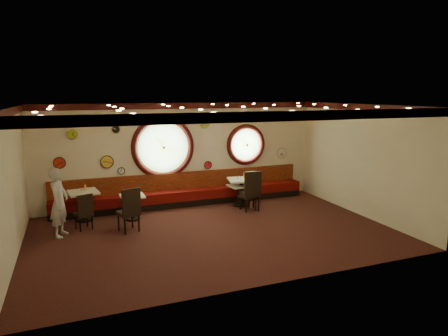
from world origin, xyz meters
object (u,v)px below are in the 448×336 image
Objects in this scene: table_a at (84,202)px; chair_b at (130,207)px; condiment_c_pepper at (239,184)px; condiment_c_bottle at (241,182)px; chair_c at (251,188)px; condiment_a_pepper at (84,189)px; condiment_d_pepper at (241,178)px; condiment_b_salt at (129,193)px; condiment_d_salt at (238,177)px; table_c at (239,193)px; condiment_b_pepper at (134,193)px; table_b at (133,204)px; chair_a at (84,210)px; condiment_b_bottle at (137,192)px; condiment_a_bottle at (85,187)px; chair_d at (250,192)px; condiment_d_bottle at (244,176)px; table_d at (241,189)px; waiter at (59,202)px; condiment_c_salt at (235,183)px; condiment_a_salt at (81,189)px.

chair_b is at bearing -53.34° from table_a.
table_a is 4.59m from condiment_c_pepper.
condiment_c_bottle is at bearing 2.81° from chair_b.
chair_c reaches higher than condiment_a_pepper.
condiment_a_pepper is 1.27× the size of condiment_d_pepper.
chair_b is 6.89× the size of condiment_b_salt.
table_a is 4.60m from condiment_d_salt.
condiment_b_pepper is (-3.26, -0.25, 0.34)m from table_c.
condiment_c_pepper is (0.00, -0.09, -0.20)m from condiment_d_salt.
table_b is 1.36m from chair_a.
chair_b is 4.81× the size of condiment_b_bottle.
condiment_d_pepper is at bearing 6.95° from condiment_c_pepper.
table_a is 0.41m from condiment_a_bottle.
condiment_b_bottle reaches higher than table_a.
chair_a is 4.66m from condiment_d_salt.
condiment_b_bottle reaches higher than condiment_b_pepper.
chair_d is 4.07× the size of condiment_d_bottle.
table_d is 1.27× the size of chair_b.
condiment_a_pepper is 0.67× the size of condiment_a_bottle.
waiter is at bearing 172.13° from chair_d.
waiter is at bearing -119.00° from table_a.
condiment_b_pepper is at bearing 176.14° from chair_c.
table_c is at bearing 144.77° from condiment_d_pepper.
condiment_c_salt is 0.57× the size of condiment_c_bottle.
condiment_d_bottle is 5.47m from waiter.
condiment_a_salt is 4.55m from condiment_c_salt.
table_a reaches higher than table_c.
condiment_d_salt reaches higher than condiment_c_salt.
condiment_b_bottle is 3.40m from condiment_d_bottle.
table_c is 0.29m from condiment_c_pepper.
condiment_d_pepper is 3.23m from condiment_b_bottle.
chair_c is 7.33× the size of condiment_b_salt.
condiment_a_salt reaches higher than condiment_c_bottle.
chair_a is at bearing -171.48° from condiment_d_salt.
condiment_d_bottle reaches higher than condiment_b_bottle.
condiment_d_salt is 3.27m from condiment_b_pepper.
chair_d reaches higher than condiment_a_bottle.
condiment_a_bottle is (0.03, 0.11, 0.03)m from condiment_a_pepper.
condiment_a_bottle reaches higher than condiment_b_bottle.
condiment_a_bottle is (-4.60, 0.25, 0.38)m from table_d.
table_d is at bearing 2.29° from chair_b.
table_d reaches higher than condiment_c_bottle.
condiment_a_bottle is (-1.00, 1.50, 0.26)m from chair_b.
condiment_b_salt is at bearing 122.17° from table_b.
condiment_a_salt is 0.11m from condiment_a_pepper.
chair_a reaches higher than condiment_c_salt.
condiment_d_pepper is 0.05× the size of waiter.
chair_d is (3.62, 0.61, -0.08)m from chair_b.
condiment_d_salt is 0.09m from condiment_d_pepper.
condiment_d_bottle is (0.21, 0.07, 0.52)m from table_c.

